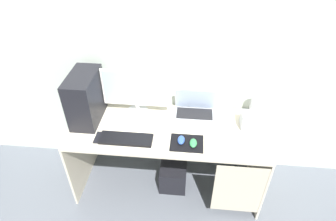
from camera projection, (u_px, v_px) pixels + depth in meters
The scene contains 14 objects.
ground_plane at pixel (168, 183), 2.83m from camera, with size 8.00×8.00×0.00m, color slate.
wall_back at pixel (173, 44), 2.31m from camera, with size 4.00×0.05×2.60m.
desk at pixel (170, 140), 2.46m from camera, with size 1.64×0.65×0.72m.
pc_tower at pixel (86, 98), 2.35m from camera, with size 0.21×0.40×0.43m, color black.
monitor at pixel (136, 91), 2.41m from camera, with size 0.57×0.19×0.42m.
laptop at pixel (195, 110), 2.50m from camera, with size 0.36×0.24×0.23m.
speaker at pixel (254, 106), 2.46m from camera, with size 0.07×0.07×0.20m, color silver.
projector at pixel (253, 121), 2.35m from camera, with size 0.20×0.14×0.13m, color #B7BCC6.
keyboard at pixel (126, 139), 2.26m from camera, with size 0.42×0.14×0.02m, color black.
mousepad at pixel (187, 143), 2.23m from camera, with size 0.26×0.20×0.01m, color black.
mouse_left at pixel (181, 140), 2.23m from camera, with size 0.06×0.10×0.03m, color #2D51B2.
mouse_right at pixel (193, 143), 2.21m from camera, with size 0.06×0.10×0.03m, color #338C4C.
cell_phone at pixel (99, 138), 2.28m from camera, with size 0.07×0.13×0.01m, color black.
subwoofer at pixel (173, 176), 2.73m from camera, with size 0.25×0.25×0.25m, color black.
Camera 1 is at (0.17, -1.79, 2.29)m, focal length 30.55 mm.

